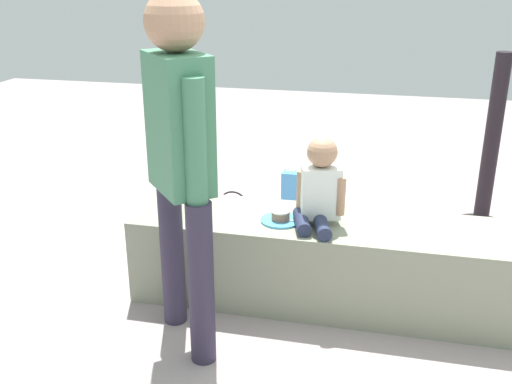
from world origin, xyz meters
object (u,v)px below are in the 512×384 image
party_cup_red (345,216)px  cake_box_white (379,225)px  handbag_black_leather (233,216)px  cake_plate (281,218)px  water_bottle_near_gift (436,241)px  child_seated (319,187)px  gift_bag (293,190)px  adult_standing (180,146)px

party_cup_red → cake_box_white: size_ratio=0.33×
handbag_black_leather → cake_plate: bearing=-60.0°
water_bottle_near_gift → child_seated: bearing=-131.9°
party_cup_red → gift_bag: bearing=157.8°
child_seated → adult_standing: adult_standing is taller
adult_standing → water_bottle_near_gift: size_ratio=7.79×
adult_standing → party_cup_red: adult_standing is taller
child_seated → cake_plate: 0.28m
cake_plate → handbag_black_leather: bearing=120.0°
water_bottle_near_gift → cake_box_white: water_bottle_near_gift is taller
child_seated → adult_standing: bearing=-139.9°
adult_standing → cake_box_white: size_ratio=5.70×
party_cup_red → cake_box_white: 0.30m
child_seated → water_bottle_near_gift: 1.21m
child_seated → gift_bag: 1.52m
adult_standing → gift_bag: size_ratio=5.14×
party_cup_red → cake_box_white: cake_box_white is taller
cake_plate → party_cup_red: cake_plate is taller
adult_standing → gift_bag: (0.23, 1.87, -0.89)m
child_seated → cake_box_white: child_seated is taller
cake_plate → handbag_black_leather: cake_plate is taller
child_seated → party_cup_red: size_ratio=4.91×
gift_bag → handbag_black_leather: gift_bag is taller
water_bottle_near_gift → handbag_black_leather: handbag_black_leather is taller
cake_plate → cake_box_white: size_ratio=0.74×
child_seated → adult_standing: 0.84m
water_bottle_near_gift → party_cup_red: size_ratio=2.24×
gift_bag → cake_box_white: 0.76m
party_cup_red → adult_standing: bearing=-111.3°
cake_plate → gift_bag: bearing=96.4°
gift_bag → child_seated: bearing=-75.2°
child_seated → water_bottle_near_gift: size_ratio=2.19×
cake_box_white → handbag_black_leather: handbag_black_leather is taller
child_seated → water_bottle_near_gift: bearing=48.1°
cake_box_white → handbag_black_leather: 1.05m
cake_plate → cake_box_white: 1.26m
child_seated → handbag_black_leather: (-0.72, 0.88, -0.61)m
gift_bag → party_cup_red: gift_bag is taller
cake_plate → gift_bag: size_ratio=0.67×
cake_box_white → adult_standing: bearing=-120.7°
cake_plate → party_cup_red: bearing=77.2°
cake_box_white → party_cup_red: bearing=148.1°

